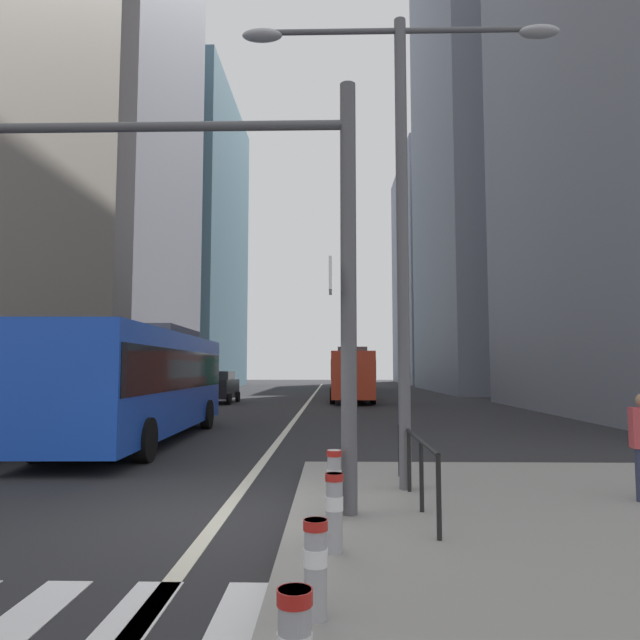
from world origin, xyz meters
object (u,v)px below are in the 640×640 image
(city_bus_blue_oncoming, at_px, (143,378))
(car_oncoming_mid, at_px, (219,387))
(city_bus_red_receding, at_px, (351,373))
(traffic_signal_gantry, at_px, (209,226))
(city_bus_red_distant, at_px, (347,371))
(car_receding_near, at_px, (352,382))
(bollard_right, at_px, (334,508))
(bollard_left, at_px, (315,563))
(bollard_back, at_px, (334,480))
(street_lamp_post, at_px, (402,180))

(city_bus_blue_oncoming, xyz_separation_m, car_oncoming_mid, (-1.50, 18.54, -0.85))
(city_bus_red_receding, xyz_separation_m, traffic_signal_gantry, (-2.91, -29.77, 2.26))
(city_bus_blue_oncoming, height_order, city_bus_red_distant, same)
(car_receding_near, relative_size, traffic_signal_gantry, 0.72)
(traffic_signal_gantry, bearing_deg, bollard_right, -42.12)
(city_bus_red_receding, bearing_deg, city_bus_blue_oncoming, -107.56)
(city_bus_blue_oncoming, relative_size, bollard_left, 14.79)
(traffic_signal_gantry, relative_size, bollard_back, 6.86)
(bollard_right, distance_m, bollard_back, 1.40)
(city_bus_red_distant, bearing_deg, city_bus_blue_oncoming, -99.79)
(traffic_signal_gantry, relative_size, bollard_right, 7.26)
(city_bus_blue_oncoming, distance_m, bollard_back, 10.46)
(car_oncoming_mid, distance_m, car_receding_near, 14.90)
(street_lamp_post, bearing_deg, bollard_left, -105.16)
(city_bus_red_receding, xyz_separation_m, bollard_back, (-1.16, -29.96, -1.20))
(city_bus_blue_oncoming, relative_size, bollard_back, 12.81)
(bollard_back, bearing_deg, traffic_signal_gantry, 173.93)
(city_bus_blue_oncoming, distance_m, car_oncoming_mid, 18.62)
(car_receding_near, relative_size, street_lamp_post, 0.54)
(street_lamp_post, distance_m, bollard_right, 5.79)
(city_bus_red_distant, relative_size, bollard_left, 14.68)
(car_oncoming_mid, bearing_deg, car_receding_near, 55.11)
(car_oncoming_mid, xyz_separation_m, car_receding_near, (8.52, 12.22, -0.00))
(city_bus_red_receding, xyz_separation_m, car_receding_near, (0.33, 9.60, -0.85))
(car_receding_near, bearing_deg, street_lamp_post, -90.50)
(city_bus_blue_oncoming, relative_size, bollard_right, 13.56)
(street_lamp_post, bearing_deg, bollard_right, -109.82)
(car_receding_near, distance_m, bollard_back, 39.59)
(city_bus_red_distant, distance_m, car_oncoming_mid, 22.89)
(car_receding_near, bearing_deg, city_bus_red_receding, -91.94)
(car_oncoming_mid, bearing_deg, bollard_left, -77.23)
(car_receding_near, xyz_separation_m, bollard_left, (-1.64, -42.57, -0.41))
(car_receding_near, bearing_deg, bollard_left, -92.21)
(city_bus_blue_oncoming, height_order, bollard_left, city_bus_blue_oncoming)
(traffic_signal_gantry, height_order, bollard_back, traffic_signal_gantry)
(city_bus_red_receding, bearing_deg, traffic_signal_gantry, -95.59)
(city_bus_red_receding, relative_size, bollard_back, 13.23)
(city_bus_red_distant, bearing_deg, bollard_left, -91.65)
(city_bus_red_distant, bearing_deg, traffic_signal_gantry, -93.65)
(city_bus_red_distant, height_order, bollard_back, city_bus_red_distant)
(bollard_left, bearing_deg, traffic_signal_gantry, 116.54)
(city_bus_blue_oncoming, relative_size, car_receding_near, 2.61)
(city_bus_red_receding, bearing_deg, bollard_left, -92.29)
(city_bus_red_receding, xyz_separation_m, city_bus_red_distant, (0.18, 18.66, -0.00))
(city_bus_red_distant, distance_m, street_lamp_post, 46.92)
(car_receding_near, height_order, bollard_left, car_receding_near)
(car_oncoming_mid, xyz_separation_m, traffic_signal_gantry, (5.28, -27.15, 3.11))
(street_lamp_post, relative_size, bollard_back, 9.15)
(city_bus_red_distant, relative_size, bollard_back, 12.72)
(city_bus_red_distant, relative_size, traffic_signal_gantry, 1.85)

